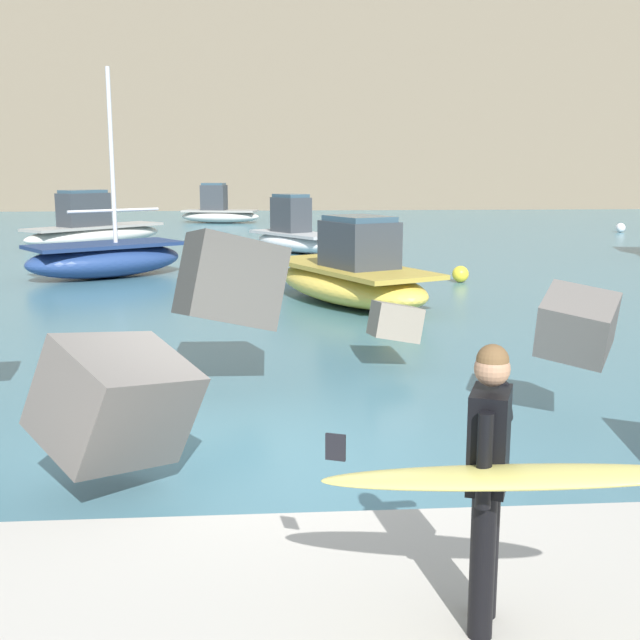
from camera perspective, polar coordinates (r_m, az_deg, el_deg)
The scene contains 11 objects.
ground_plane at distance 8.45m, azimuth -4.60°, elevation -10.08°, with size 400.00×400.00×0.00m, color #42707F.
breakwater_jetty at distance 9.18m, azimuth -16.42°, elevation -1.84°, with size 33.06×6.57×2.48m.
surfer_with_board at distance 4.80m, azimuth 12.22°, elevation -10.63°, with size 2.08×1.48×1.78m.
boat_near_left at distance 28.94m, azimuth -1.80°, elevation 6.11°, with size 3.70×4.58×2.07m.
boat_mid_left at distance 17.83m, azimuth 2.23°, elevation 3.16°, with size 4.07×5.59×1.98m.
boat_mid_right at distance 32.54m, azimuth -15.96°, elevation 6.29°, with size 5.38×5.67×2.16m.
boat_far_left at distance 44.49m, azimuth -7.27°, elevation 7.73°, with size 4.61×2.51×2.18m.
boat_far_centre at distance 22.97m, azimuth -15.11°, elevation 4.28°, with size 4.78×4.12×5.68m.
mooring_buoy_inner at distance 21.57m, azimuth 10.02°, elevation 3.26°, with size 0.44×0.44×0.44m.
mooring_buoy_middle at distance 40.29m, azimuth 20.71°, elevation 6.20°, with size 0.44×0.44×0.44m.
headland_bluff at distance 78.80m, azimuth 0.36°, elevation 15.23°, with size 79.69×43.43×17.96m.
Camera 1 is at (0.09, -7.89, 3.02)m, focal length 44.72 mm.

